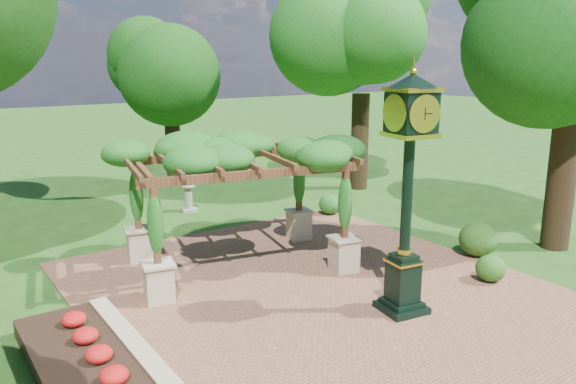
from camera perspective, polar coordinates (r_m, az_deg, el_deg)
ground at (r=12.53m, az=6.68°, el=-12.06°), size 120.00×120.00×0.00m
brick_plaza at (r=13.21m, az=3.77°, el=-10.49°), size 10.00×12.00×0.04m
border_wall at (r=10.73m, az=-14.82°, el=-15.89°), size 0.35×5.00×0.40m
flower_bed at (r=10.52m, az=-19.62°, el=-17.00°), size 1.50×5.00×0.36m
pedestal_clock at (r=11.75m, az=12.13°, el=1.87°), size 1.16×1.16×5.15m
pergola at (r=14.29m, az=-5.17°, el=3.13°), size 6.05×4.46×3.44m
sundial at (r=20.47m, az=-10.05°, el=-0.80°), size 0.62×0.62×0.94m
shrub_front at (r=14.72m, az=19.89°, el=-7.29°), size 0.88×0.88×0.65m
shrub_mid at (r=16.40m, az=18.75°, el=-4.56°), size 1.31×1.31×0.94m
shrub_back at (r=19.70m, az=4.27°, el=-1.25°), size 1.00×1.00×0.70m
tree_north at (r=24.47m, az=-11.96°, el=12.29°), size 3.82×3.82×7.31m
tree_east_far at (r=23.46m, az=7.67°, el=17.32°), size 4.45×4.45×10.22m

